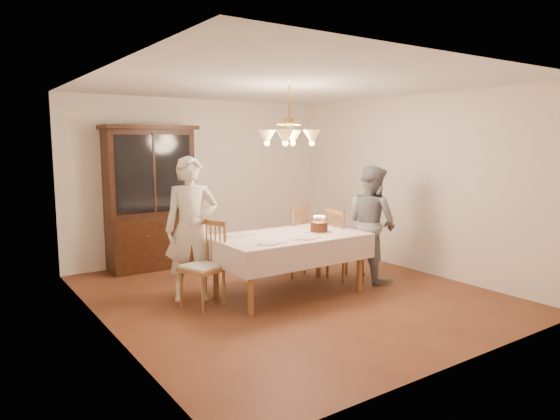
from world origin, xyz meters
TOP-DOWN VIEW (x-y plane):
  - ground at (0.00, 0.00)m, footprint 5.00×5.00m
  - room_shell at (0.00, 0.00)m, footprint 5.00×5.00m
  - dining_table at (0.00, 0.00)m, footprint 1.90×1.10m
  - china_hutch at (-0.96, 2.25)m, footprint 1.38×0.54m
  - chair_far_side at (0.52, 0.73)m, footprint 0.57×0.56m
  - chair_left_end at (-1.12, 0.16)m, footprint 0.54×0.55m
  - chair_right_end at (1.02, 0.10)m, footprint 0.45×0.47m
  - elderly_woman at (-1.11, 0.48)m, footprint 0.75×0.63m
  - adult_in_grey at (1.33, -0.11)m, footprint 0.63×0.80m
  - birthday_cake at (0.41, -0.09)m, footprint 0.30×0.30m
  - place_setting_near_left at (-0.50, -0.33)m, footprint 0.39×0.24m
  - place_setting_near_right at (0.02, -0.32)m, footprint 0.39×0.24m
  - place_setting_far_left at (-0.57, 0.28)m, footprint 0.41×0.26m
  - chandelier at (-0.00, -0.00)m, footprint 0.62×0.62m

SIDE VIEW (x-z plane):
  - ground at x=0.00m, z-range 0.00..0.00m
  - chair_far_side at x=0.52m, z-range -0.06..0.94m
  - chair_right_end at x=1.02m, z-range -0.06..0.94m
  - chair_left_end at x=-1.12m, z-range -0.05..0.95m
  - dining_table at x=0.00m, z-range 0.30..1.06m
  - place_setting_near_left at x=-0.50m, z-range 0.76..0.77m
  - place_setting_near_right at x=0.02m, z-range 0.76..0.77m
  - place_setting_far_left at x=-0.57m, z-range 0.76..0.77m
  - adult_in_grey at x=1.33m, z-range 0.00..1.60m
  - birthday_cake at x=0.41m, z-range 0.71..0.93m
  - elderly_woman at x=-1.11m, z-range 0.00..1.75m
  - china_hutch at x=-0.96m, z-range -0.04..2.12m
  - room_shell at x=0.00m, z-range -0.92..4.08m
  - chandelier at x=0.00m, z-range 1.61..2.34m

